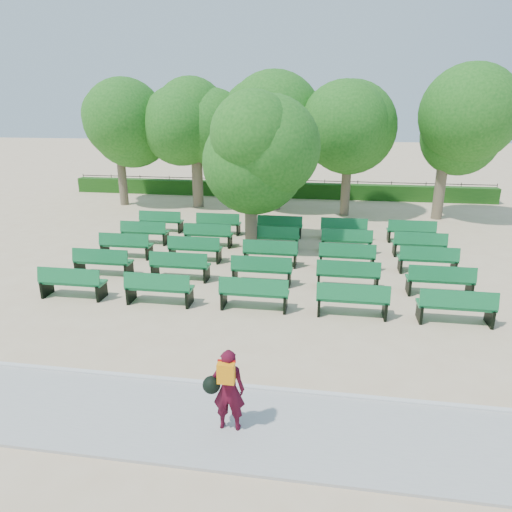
# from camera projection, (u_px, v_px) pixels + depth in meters

# --- Properties ---
(ground) EXTENTS (120.00, 120.00, 0.00)m
(ground) POSITION_uv_depth(u_px,v_px,m) (228.00, 276.00, 15.35)
(ground) COLOR #CDAF88
(paving) EXTENTS (30.00, 2.20, 0.06)m
(paving) POSITION_uv_depth(u_px,v_px,m) (144.00, 416.00, 8.41)
(paving) COLOR #A9A9A5
(paving) RESTS_ON ground
(curb) EXTENTS (30.00, 0.12, 0.10)m
(curb) POSITION_uv_depth(u_px,v_px,m) (165.00, 380.00, 9.48)
(curb) COLOR silver
(curb) RESTS_ON ground
(hedge) EXTENTS (26.00, 0.70, 0.90)m
(hedge) POSITION_uv_depth(u_px,v_px,m) (276.00, 190.00, 28.33)
(hedge) COLOR #1B4B13
(hedge) RESTS_ON ground
(fence) EXTENTS (26.00, 0.10, 1.02)m
(fence) POSITION_uv_depth(u_px,v_px,m) (276.00, 196.00, 28.85)
(fence) COLOR black
(fence) RESTS_ON ground
(tree_line) EXTENTS (21.80, 6.80, 7.04)m
(tree_line) POSITION_uv_depth(u_px,v_px,m) (267.00, 211.00, 24.73)
(tree_line) COLOR #24661B
(tree_line) RESTS_ON ground
(bench_array) EXTENTS (1.96, 0.69, 1.22)m
(bench_array) POSITION_uv_depth(u_px,v_px,m) (270.00, 262.00, 16.42)
(bench_array) COLOR #126B36
(bench_array) RESTS_ON ground
(tree_among) EXTENTS (3.79, 3.79, 5.50)m
(tree_among) POSITION_uv_depth(u_px,v_px,m) (251.00, 154.00, 16.82)
(tree_among) COLOR brown
(tree_among) RESTS_ON ground
(person) EXTENTS (0.73, 0.44, 1.54)m
(person) POSITION_uv_depth(u_px,v_px,m) (227.00, 389.00, 7.83)
(person) COLOR #44091A
(person) RESTS_ON ground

